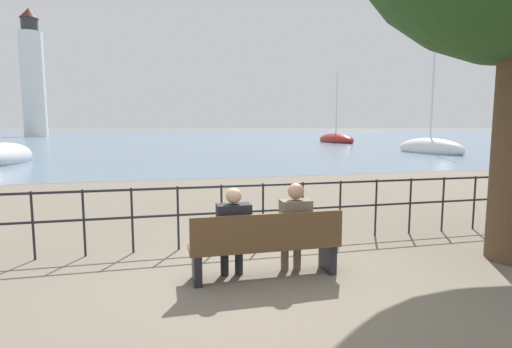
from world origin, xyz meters
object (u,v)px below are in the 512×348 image
park_bench (266,246)px  seated_person_left (233,229)px  seated_person_right (295,224)px  sailboat_1 (336,140)px  sailboat_0 (430,148)px  harbor_lighthouse (33,78)px  sailboat_2 (2,157)px

park_bench → seated_person_left: (-0.42, 0.08, 0.23)m
seated_person_left → seated_person_right: seated_person_right is taller
seated_person_right → park_bench: bearing=-169.5°
park_bench → sailboat_1: 46.89m
seated_person_left → sailboat_1: (20.98, 42.07, -0.31)m
sailboat_0 → sailboat_1: bearing=76.6°
seated_person_right → harbor_lighthouse: size_ratio=0.05×
sailboat_0 → seated_person_left: bearing=-139.9°
seated_person_left → sailboat_1: size_ratio=0.13×
sailboat_1 → sailboat_2: 37.71m
seated_person_right → sailboat_2: size_ratio=0.14×
sailboat_1 → sailboat_2: (-30.43, -22.27, -0.01)m
sailboat_1 → seated_person_left: bearing=-120.8°
seated_person_right → harbor_lighthouse: bearing=107.1°
park_bench → sailboat_0: size_ratio=0.19×
park_bench → harbor_lighthouse: (-25.36, 84.00, 11.18)m
park_bench → sailboat_1: (20.56, 42.15, -0.08)m
park_bench → sailboat_0: 28.30m
park_bench → seated_person_right: (0.42, 0.08, 0.25)m
sailboat_1 → park_bench: bearing=-120.3°
seated_person_left → sailboat_1: sailboat_1 is taller
park_bench → harbor_lighthouse: size_ratio=0.08×
sailboat_0 → sailboat_2: sailboat_0 is taller
seated_person_left → park_bench: bearing=-10.5°
sailboat_0 → sailboat_2: size_ratio=1.17×
sailboat_0 → harbor_lighthouse: (-43.97, 62.68, 11.24)m
seated_person_left → harbor_lighthouse: 88.23m
seated_person_left → sailboat_0: (19.03, 21.24, -0.29)m
sailboat_0 → sailboat_1: (1.95, 20.83, -0.02)m
seated_person_left → sailboat_0: size_ratio=0.11×
seated_person_left → sailboat_2: 21.94m
sailboat_0 → sailboat_2: bearing=174.8°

